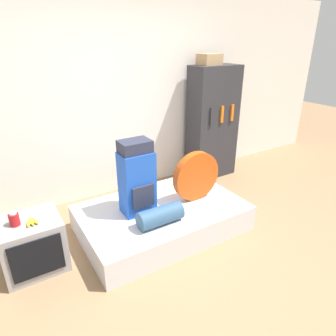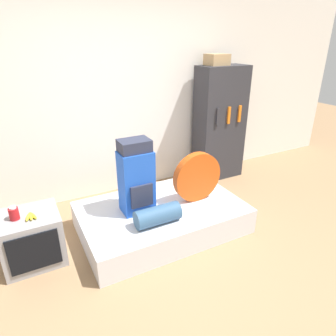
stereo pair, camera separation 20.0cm
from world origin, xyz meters
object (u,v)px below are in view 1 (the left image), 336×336
Objects in this scene: tent_bag at (196,176)px; sleeping_roll at (160,216)px; television at (33,244)px; bookshelf at (212,123)px; cardboard_box at (209,59)px; canister at (14,219)px; backpack at (137,179)px.

sleeping_roll is at bearing -158.98° from tent_bag.
bookshelf is at bearing 16.11° from television.
television is at bearing -162.76° from cardboard_box.
sleeping_roll is 2.04m from bookshelf.
canister is at bearing 163.41° from sleeping_roll.
backpack is 0.45m from sleeping_roll.
tent_bag reaches higher than television.
backpack is 0.48× the size of bookshelf.
tent_bag is 0.34× the size of bookshelf.
tent_bag is 1.76m from cardboard_box.
cardboard_box is at bearing 163.75° from bookshelf.
tent_bag reaches higher than canister.
backpack is 1.16m from television.
sleeping_roll is 0.28× the size of bookshelf.
television is (-1.77, 0.15, -0.32)m from tent_bag.
backpack is at bearing 171.60° from tent_bag.
cardboard_box is at bearing 47.35° from tent_bag.
tent_bag is at bearing -136.50° from bookshelf.
backpack reaches higher than canister.
canister is (-1.26, 0.37, 0.18)m from sleeping_roll.
backpack is at bearing -151.24° from cardboard_box.
tent_bag reaches higher than sleeping_roll.
backpack is 2.10m from cardboard_box.
cardboard_box is (-0.10, 0.03, 0.91)m from bookshelf.
sleeping_roll is at bearing -76.74° from backpack.
bookshelf reaches higher than backpack.
canister is at bearing -164.30° from bookshelf.
sleeping_roll is at bearing -16.59° from canister.
sleeping_roll is (0.08, -0.34, -0.29)m from backpack.
sleeping_roll is at bearing -143.72° from bookshelf.
canister reaches higher than television.
tent_bag is 1.80m from television.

